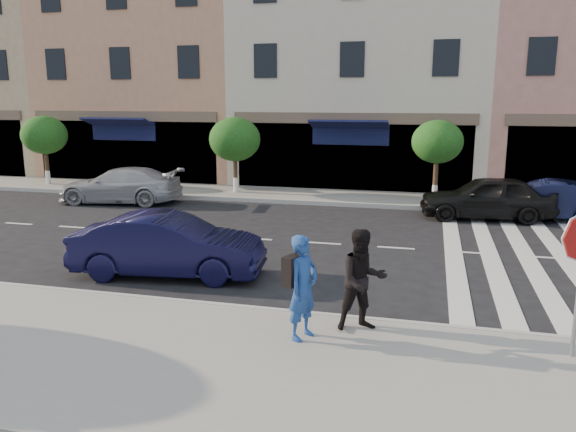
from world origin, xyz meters
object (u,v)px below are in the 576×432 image
object	(u,v)px
walker	(363,280)
car_far_left	(120,185)
car_near_mid	(168,245)
photographer	(303,287)
car_far_mid	(487,197)
car_far_right	(543,200)

from	to	relation	value
walker	car_far_left	xyz separation A→B (m)	(-10.54, 10.13, -0.34)
car_near_mid	photographer	bearing A→B (deg)	-134.47
car_far_mid	car_far_right	distance (m)	1.89
walker	car_far_mid	bearing A→B (deg)	47.97
photographer	car_far_mid	distance (m)	11.71
photographer	car_far_mid	world-z (taller)	photographer
car_near_mid	car_far_left	distance (m)	9.78
photographer	walker	size ratio (longest dim) A/B	0.99
car_far_mid	walker	bearing A→B (deg)	-19.89
walker	car_far_left	bearing A→B (deg)	109.40
photographer	car_near_mid	distance (m)	4.77
car_near_mid	car_far_right	bearing A→B (deg)	-54.58
photographer	car_far_left	distance (m)	14.43
photographer	car_near_mid	xyz separation A→B (m)	(-3.79, 2.88, -0.30)
photographer	car_far_mid	size ratio (longest dim) A/B	0.40
car_near_mid	car_far_right	xyz separation A→B (m)	(9.38, 8.64, -0.05)
walker	car_far_left	world-z (taller)	walker
car_far_left	photographer	bearing A→B (deg)	35.47
car_far_mid	car_far_right	xyz separation A→B (m)	(1.84, 0.44, -0.08)
walker	car_near_mid	size ratio (longest dim) A/B	0.40
walker	photographer	bearing A→B (deg)	-173.37
walker	car_near_mid	world-z (taller)	walker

